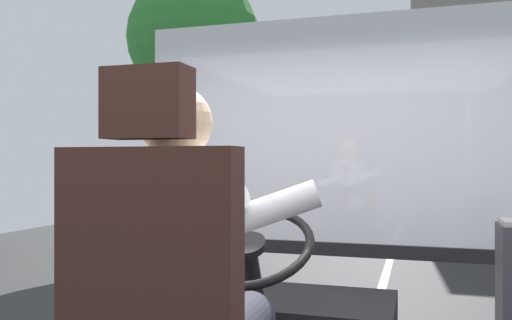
# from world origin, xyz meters

# --- Properties ---
(ground) EXTENTS (18.00, 44.00, 0.06)m
(ground) POSITION_xyz_m (0.00, 8.80, -0.02)
(ground) COLOR #2D2D2D
(bus_driver) EXTENTS (0.74, 0.58, 0.84)m
(bus_driver) POSITION_xyz_m (-0.17, -0.24, 1.41)
(bus_driver) COLOR #282833
(bus_driver) RESTS_ON driver_seat
(windshield_panel) EXTENTS (2.50, 0.08, 1.48)m
(windshield_panel) POSITION_xyz_m (0.00, 1.62, 1.72)
(windshield_panel) COLOR silver
(street_tree) EXTENTS (2.55, 2.55, 5.39)m
(street_tree) POSITION_xyz_m (-3.69, 7.78, 4.08)
(street_tree) COLOR #4C3828
(street_tree) RESTS_ON ground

